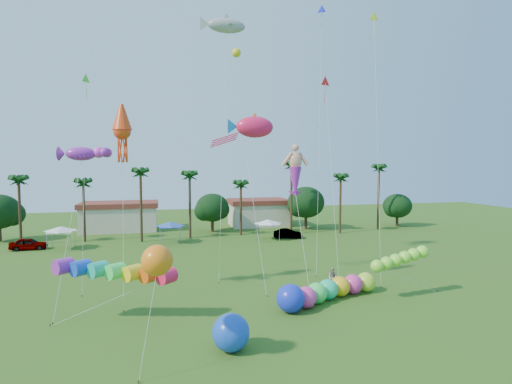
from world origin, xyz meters
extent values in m
plane|color=#285116|center=(0.00, 0.00, 0.00)|extent=(160.00, 160.00, 0.00)
cylinder|color=#3A2819|center=(-26.00, 40.00, 4.50)|extent=(0.36, 0.36, 9.00)
cylinder|color=#3A2819|center=(-18.00, 41.00, 4.25)|extent=(0.36, 0.36, 8.50)
cylinder|color=#3A2819|center=(-10.00, 39.00, 5.00)|extent=(0.36, 0.36, 10.00)
cylinder|color=#3A2819|center=(-3.00, 40.00, 4.75)|extent=(0.36, 0.36, 9.50)
cylinder|color=#3A2819|center=(5.00, 41.00, 4.00)|extent=(0.36, 0.36, 8.00)
cylinder|color=#3A2819|center=(13.00, 40.00, 5.50)|extent=(0.36, 0.36, 11.00)
cylinder|color=#3A2819|center=(21.00, 39.00, 4.50)|extent=(0.36, 0.36, 9.00)
cylinder|color=#3A2819|center=(29.00, 41.00, 5.25)|extent=(0.36, 0.36, 10.50)
sphere|color=#113814|center=(1.00, 45.00, 4.03)|extent=(5.46, 5.46, 5.46)
sphere|color=#113814|center=(17.00, 44.00, 4.65)|extent=(6.30, 6.30, 6.30)
sphere|color=#113814|center=(34.00, 43.00, 3.72)|extent=(5.04, 5.04, 5.04)
cube|color=beige|center=(-14.00, 50.00, 2.00)|extent=(12.00, 7.00, 4.00)
cube|color=beige|center=(10.00, 50.00, 2.00)|extent=(10.00, 7.00, 4.00)
pyramid|color=white|center=(-20.00, 36.00, 2.75)|extent=(3.00, 3.00, 0.60)
pyramid|color=blue|center=(-6.00, 37.00, 2.75)|extent=(3.00, 3.00, 0.60)
pyramid|color=white|center=(8.00, 36.00, 2.75)|extent=(3.00, 3.00, 0.60)
imported|color=#4C4C54|center=(-24.12, 36.77, 0.76)|extent=(4.54, 1.95, 1.53)
imported|color=#4C4C54|center=(11.31, 36.54, 0.71)|extent=(4.55, 2.53, 1.42)
imported|color=#9D9483|center=(7.80, 12.71, 0.90)|extent=(1.11, 1.08, 1.81)
sphere|color=#DA3996|center=(3.61, 8.40, 0.84)|extent=(1.68, 1.68, 1.68)
sphere|color=#34DE5B|center=(4.82, 9.16, 0.84)|extent=(1.68, 1.68, 1.68)
sphere|color=#1CC68E|center=(6.07, 9.82, 0.84)|extent=(1.68, 1.68, 1.68)
sphere|color=gold|center=(7.38, 10.31, 0.84)|extent=(1.68, 1.68, 1.68)
sphere|color=#DF3497|center=(8.75, 10.67, 0.84)|extent=(1.68, 1.68, 1.68)
sphere|color=#A8DF31|center=(10.15, 10.97, 0.84)|extent=(1.68, 1.68, 1.68)
sphere|color=#182DDD|center=(2.14, 7.79, 1.08)|extent=(2.81, 2.81, 2.15)
sphere|color=blue|center=(-3.30, 2.70, 1.13)|extent=(2.26, 2.26, 2.26)
cylinder|color=#FA1B4E|center=(-8.99, 8.31, 3.25)|extent=(7.63, 5.23, 1.11)
cylinder|color=silver|center=(-10.87, 8.76, 1.62)|extent=(7.91, 0.92, 3.27)
cylinder|color=brown|center=(-14.82, 9.20, 0.08)|extent=(0.08, 0.08, 0.16)
ellipsoid|color=#84F035|center=(9.80, 8.57, 2.89)|extent=(5.71, 2.97, 1.25)
cylinder|color=silver|center=(13.00, 9.00, 1.45)|extent=(6.43, 0.89, 2.91)
cylinder|color=brown|center=(16.21, 9.44, 0.08)|extent=(0.08, 0.08, 0.16)
sphere|color=orange|center=(-7.48, 0.95, 6.16)|extent=(2.13, 2.13, 1.64)
cylinder|color=silver|center=(-8.00, 0.62, 3.08)|extent=(1.06, 0.69, 6.16)
cylinder|color=brown|center=(-8.51, 0.30, 0.08)|extent=(0.08, 0.08, 0.16)
cylinder|color=silver|center=(4.73, 12.30, 5.15)|extent=(0.20, 4.65, 10.31)
cylinder|color=brown|center=(4.65, 9.98, 0.08)|extent=(0.08, 0.08, 0.16)
ellipsoid|color=#EE1A51|center=(1.56, 16.97, 14.69)|extent=(5.62, 2.68, 2.25)
cylinder|color=silver|center=(1.44, 14.29, 7.35)|extent=(0.26, 5.39, 14.70)
cylinder|color=brown|center=(1.32, 11.61, 0.08)|extent=(0.08, 0.08, 0.16)
ellipsoid|color=#9398A0|center=(-0.21, 22.39, 25.71)|extent=(5.62, 3.10, 1.90)
cylinder|color=silver|center=(-1.15, 19.40, 12.86)|extent=(1.91, 6.02, 25.72)
cylinder|color=brown|center=(-2.09, 16.40, 0.08)|extent=(0.08, 0.08, 0.16)
cone|color=#F44013|center=(-10.26, 14.68, 13.90)|extent=(2.10, 2.10, 4.60)
cylinder|color=silver|center=(-10.19, 12.74, 6.95)|extent=(0.17, 3.92, 13.90)
cylinder|color=brown|center=(-10.11, 10.79, 0.08)|extent=(0.08, 0.08, 0.16)
ellipsoid|color=purple|center=(-13.43, 14.41, 12.01)|extent=(4.58, 3.53, 1.57)
cylinder|color=silver|center=(-14.08, 11.97, 6.00)|extent=(1.34, 4.92, 12.01)
cylinder|color=brown|center=(-14.74, 9.52, 0.08)|extent=(0.08, 0.08, 0.16)
cone|color=red|center=(7.92, 15.17, 18.83)|extent=(1.19, 0.59, 1.17)
cylinder|color=silver|center=(7.92, 13.31, 9.42)|extent=(0.04, 3.74, 18.84)
cylinder|color=brown|center=(7.91, 11.45, 0.08)|extent=(0.08, 0.08, 0.16)
cone|color=#DAF919|center=(13.02, 15.50, 25.28)|extent=(1.10, 0.28, 1.09)
cylinder|color=silver|center=(12.54, 13.56, 12.64)|extent=(0.99, 3.89, 25.29)
cylinder|color=brown|center=(12.07, 11.63, 0.08)|extent=(0.08, 0.08, 0.16)
cone|color=#4BEB37|center=(-13.55, 18.47, 18.73)|extent=(0.79, 0.96, 1.04)
cylinder|color=silver|center=(-13.70, 16.87, 9.36)|extent=(0.33, 3.23, 18.73)
cylinder|color=brown|center=(-13.85, 15.27, 0.08)|extent=(0.08, 0.08, 0.16)
cone|color=#1A2AEC|center=(9.62, 20.30, 27.43)|extent=(1.00, 0.68, 1.02)
cylinder|color=silver|center=(8.63, 18.24, 13.72)|extent=(2.01, 4.15, 27.44)
cylinder|color=brown|center=(7.64, 16.18, 0.08)|extent=(0.08, 0.08, 0.16)
camera|label=1|loc=(-7.25, -20.18, 11.17)|focal=28.00mm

